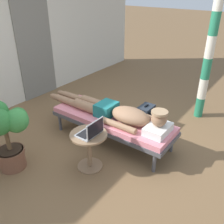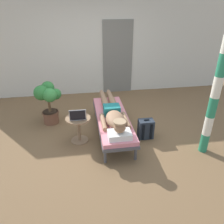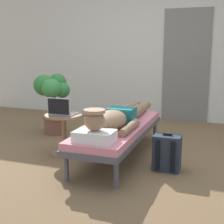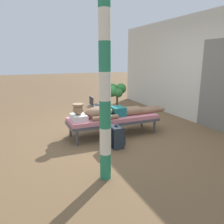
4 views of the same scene
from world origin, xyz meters
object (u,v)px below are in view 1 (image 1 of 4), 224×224
object	(u,v)px
lounge_chair	(112,121)
side_table	(89,145)
person_reclining	(117,112)
backpack	(145,117)
potted_plant	(6,130)
laptop	(91,131)
porch_post	(210,47)

from	to	relation	value
lounge_chair	side_table	world-z (taller)	side_table
person_reclining	backpack	world-z (taller)	person_reclining
side_table	potted_plant	world-z (taller)	potted_plant
person_reclining	laptop	size ratio (longest dim) A/B	7.00
side_table	laptop	xyz separation A→B (m)	(0.00, -0.05, 0.23)
side_table	potted_plant	xyz separation A→B (m)	(-0.63, 0.80, 0.25)
lounge_chair	side_table	size ratio (longest dim) A/B	3.74
lounge_chair	laptop	distance (m)	0.75
lounge_chair	person_reclining	bearing A→B (deg)	-90.00
lounge_chair	person_reclining	distance (m)	0.20
lounge_chair	backpack	size ratio (longest dim) A/B	4.61
backpack	potted_plant	world-z (taller)	potted_plant
potted_plant	person_reclining	bearing A→B (deg)	-29.73
side_table	porch_post	distance (m)	2.55
laptop	potted_plant	bearing A→B (deg)	126.60
person_reclining	porch_post	bearing A→B (deg)	-24.73
lounge_chair	backpack	world-z (taller)	backpack
backpack	potted_plant	xyz separation A→B (m)	(-1.97, 0.89, 0.41)
lounge_chair	porch_post	world-z (taller)	porch_post
side_table	potted_plant	distance (m)	1.05
side_table	porch_post	bearing A→B (deg)	-16.79
laptop	backpack	distance (m)	1.39
porch_post	potted_plant	bearing A→B (deg)	152.94
porch_post	side_table	bearing A→B (deg)	163.21
backpack	porch_post	distance (m)	1.56
side_table	potted_plant	size ratio (longest dim) A/B	0.55
potted_plant	porch_post	xyz separation A→B (m)	(2.91, -1.49, 0.67)
laptop	porch_post	bearing A→B (deg)	-15.60
side_table	lounge_chair	bearing A→B (deg)	11.06
lounge_chair	person_reclining	world-z (taller)	person_reclining
lounge_chair	porch_post	size ratio (longest dim) A/B	0.76
side_table	laptop	world-z (taller)	laptop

